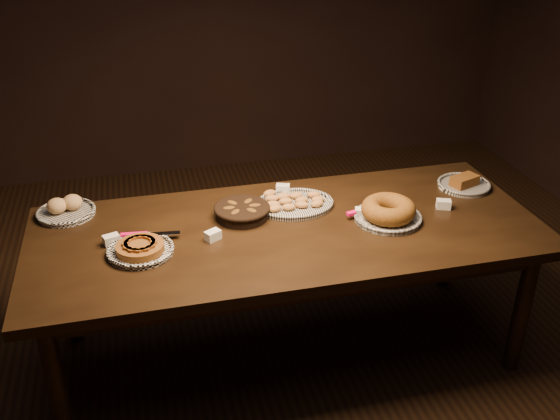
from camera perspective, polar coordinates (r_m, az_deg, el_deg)
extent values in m
plane|color=black|center=(3.37, 0.64, -12.77)|extent=(5.00, 5.00, 0.00)
cube|color=black|center=(2.95, 0.71, -2.02)|extent=(2.40, 1.00, 0.05)
cylinder|color=black|center=(2.82, -19.73, -14.95)|extent=(0.08, 0.08, 0.70)
cylinder|color=black|center=(3.28, 21.24, -8.53)|extent=(0.08, 0.08, 0.70)
cylinder|color=black|center=(3.43, -18.90, -6.43)|extent=(0.08, 0.08, 0.70)
cylinder|color=black|center=(3.81, 15.12, -2.13)|extent=(0.08, 0.08, 0.70)
torus|color=white|center=(2.80, -12.65, -3.52)|extent=(0.29, 0.29, 0.02)
cylinder|color=#553011|center=(2.79, -12.67, -3.37)|extent=(0.23, 0.23, 0.03)
cube|color=#4E1D0D|center=(2.77, -11.54, -2.91)|extent=(0.03, 0.07, 0.01)
cube|color=#4E1D0D|center=(2.80, -11.66, -2.62)|extent=(0.05, 0.07, 0.01)
cube|color=#4E1D0D|center=(2.82, -12.06, -2.43)|extent=(0.07, 0.06, 0.01)
cube|color=#4E1D0D|center=(2.83, -12.63, -2.38)|extent=(0.07, 0.03, 0.01)
cube|color=#4E1D0D|center=(2.83, -13.22, -2.49)|extent=(0.07, 0.05, 0.01)
cube|color=#4E1D0D|center=(2.81, -13.68, -2.73)|extent=(0.06, 0.07, 0.01)
cube|color=#4E1D0D|center=(2.79, -13.88, -3.04)|extent=(0.03, 0.07, 0.01)
cube|color=#4E1D0D|center=(2.76, -13.78, -3.33)|extent=(0.05, 0.07, 0.01)
cube|color=#4E1D0D|center=(2.74, -13.39, -3.53)|extent=(0.07, 0.06, 0.01)
cube|color=#4E1D0D|center=(2.73, -12.80, -3.59)|extent=(0.07, 0.03, 0.01)
cube|color=#4E1D0D|center=(2.73, -12.19, -3.47)|extent=(0.07, 0.05, 0.01)
cube|color=#4E1D0D|center=(2.75, -11.73, -3.23)|extent=(0.06, 0.07, 0.01)
cube|color=#FC0C63|center=(2.89, -13.19, -2.21)|extent=(0.12, 0.04, 0.02)
cube|color=silver|center=(2.88, -10.62, -2.14)|extent=(0.15, 0.05, 0.00)
torus|color=black|center=(3.12, 1.31, 0.66)|extent=(0.32, 0.32, 0.02)
ellipsoid|color=#AC6831|center=(3.04, -0.49, 0.14)|extent=(0.08, 0.06, 0.03)
ellipsoid|color=#AC6831|center=(3.06, 0.80, 0.27)|extent=(0.07, 0.05, 0.03)
ellipsoid|color=#AC6831|center=(3.08, 1.99, 0.49)|extent=(0.08, 0.06, 0.03)
ellipsoid|color=#AC6831|center=(3.10, 3.40, 0.59)|extent=(0.08, 0.06, 0.03)
ellipsoid|color=#AC6831|center=(3.08, -0.66, 0.53)|extent=(0.08, 0.06, 0.03)
ellipsoid|color=#AC6831|center=(3.11, 0.52, 0.81)|extent=(0.07, 0.05, 0.03)
ellipsoid|color=#AC6831|center=(3.13, 2.00, 0.92)|extent=(0.07, 0.05, 0.03)
ellipsoid|color=#AC6831|center=(3.14, 3.50, 0.98)|extent=(0.07, 0.05, 0.03)
ellipsoid|color=#AC6831|center=(3.14, -0.74, 1.08)|extent=(0.08, 0.06, 0.03)
ellipsoid|color=#AC6831|center=(3.16, 0.33, 1.26)|extent=(0.07, 0.05, 0.03)
ellipsoid|color=#AC6831|center=(3.17, 1.50, 1.34)|extent=(0.07, 0.05, 0.03)
ellipsoid|color=#AC6831|center=(3.19, 3.10, 1.43)|extent=(0.07, 0.06, 0.03)
ellipsoid|color=#AC6831|center=(3.19, -0.96, 1.55)|extent=(0.08, 0.06, 0.03)
torus|color=black|center=(3.04, 9.83, -0.56)|extent=(0.33, 0.33, 0.02)
torus|color=brown|center=(3.02, 9.89, 0.07)|extent=(0.27, 0.27, 0.09)
cube|color=#FC0C63|center=(3.04, 7.11, -0.14)|extent=(0.12, 0.06, 0.02)
cube|color=silver|center=(3.11, 9.03, 0.36)|extent=(0.15, 0.07, 0.00)
cylinder|color=black|center=(3.01, -3.49, -0.17)|extent=(0.30, 0.30, 0.06)
torus|color=black|center=(3.00, -3.50, 0.18)|extent=(0.27, 0.27, 0.02)
ellipsoid|color=#351D0A|center=(3.01, -2.32, 0.24)|extent=(0.08, 0.05, 0.04)
ellipsoid|color=#351D0A|center=(3.05, -2.92, 0.62)|extent=(0.09, 0.09, 0.04)
ellipsoid|color=#351D0A|center=(3.04, -4.38, 0.48)|extent=(0.08, 0.09, 0.04)
ellipsoid|color=#351D0A|center=(3.00, -4.68, 0.00)|extent=(0.08, 0.04, 0.04)
ellipsoid|color=#351D0A|center=(2.96, -4.09, -0.37)|extent=(0.09, 0.09, 0.04)
ellipsoid|color=#351D0A|center=(2.97, -2.61, -0.23)|extent=(0.08, 0.09, 0.04)
torus|color=white|center=(3.21, -18.98, -0.10)|extent=(0.28, 0.28, 0.02)
ellipsoid|color=tan|center=(3.21, -19.74, 0.35)|extent=(0.10, 0.10, 0.08)
ellipsoid|color=tan|center=(3.22, -18.45, 0.69)|extent=(0.10, 0.10, 0.08)
torus|color=black|center=(3.46, 16.47, 2.32)|extent=(0.28, 0.28, 0.02)
cube|color=#553011|center=(3.45, 16.51, 2.59)|extent=(0.17, 0.13, 0.05)
cube|color=white|center=(2.84, -6.16, -2.32)|extent=(0.08, 0.07, 0.04)
cube|color=white|center=(3.25, 0.26, 1.95)|extent=(0.08, 0.06, 0.04)
cube|color=white|center=(3.05, 7.53, -0.23)|extent=(0.08, 0.06, 0.04)
cube|color=white|center=(2.89, -15.16, -2.65)|extent=(0.08, 0.07, 0.04)
cube|color=white|center=(3.20, 14.73, 0.52)|extent=(0.08, 0.07, 0.04)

